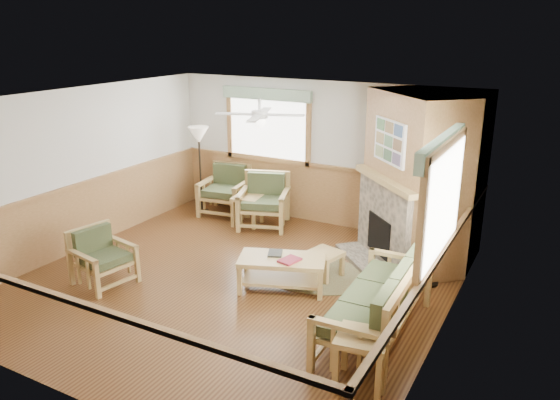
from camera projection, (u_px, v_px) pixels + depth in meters
The scene contains 24 objects.
floor at pixel (234, 282), 8.11m from camera, with size 6.00×6.00×0.01m, color #533017.
ceiling at pixel (229, 99), 7.28m from camera, with size 6.00×6.00×0.01m, color white.
wall_back at pixel (320, 154), 10.20m from camera, with size 6.00×0.02×2.70m, color silver.
wall_front at pixel (57, 279), 5.19m from camera, with size 6.00×0.02×2.70m, color silver.
wall_left at pixel (81, 170), 9.06m from camera, with size 0.02×6.00×2.70m, color silver.
wall_right at pixel (448, 233), 6.33m from camera, with size 0.02×6.00×2.70m, color silver.
wainscot at pixel (233, 248), 7.94m from camera, with size 6.00×6.00×1.10m, color olive, non-canonical shape.
fireplace at pixel (415, 180), 8.47m from camera, with size 2.20×2.20×2.70m, color olive, non-canonical shape.
window_back at pixel (268, 87), 10.31m from camera, with size 1.90×0.16×1.50m, color white, non-canonical shape.
window_right at pixel (450, 135), 5.82m from camera, with size 0.16×1.90×1.50m, color white, non-canonical shape.
ceiling_fan at pixel (259, 101), 7.41m from camera, with size 1.24×1.24×0.36m, color white, non-canonical shape.
sofa at pixel (377, 300), 6.57m from camera, with size 0.88×2.14×0.99m, color tan, non-canonical shape.
armchair_back_left at pixel (225, 190), 10.92m from camera, with size 0.87×0.87×0.97m, color tan, non-canonical shape.
armchair_back_right at pixel (264, 201), 10.23m from camera, with size 0.88×0.88×0.98m, color tan, non-canonical shape.
armchair_left at pixel (103, 257), 7.96m from camera, with size 0.74×0.74×0.83m, color tan, non-canonical shape.
coffee_table at pixel (282, 273), 7.83m from camera, with size 1.22×0.61×0.49m, color tan, non-canonical shape.
end_table_chairs at pixel (247, 211), 10.36m from camera, with size 0.50×0.48×0.57m, color tan, non-canonical shape.
end_table_sofa at pixel (361, 360), 5.72m from camera, with size 0.53×0.51×0.59m, color tan, non-canonical shape.
footstool at pixel (324, 264), 8.24m from camera, with size 0.46×0.46×0.40m, color tan, non-canonical shape.
braided_rug at pixel (309, 272), 8.42m from camera, with size 1.98×1.98×0.01m, color brown.
floor_lamp_left at pixel (200, 170), 10.88m from camera, with size 0.40×0.40×1.77m, color black, non-canonical shape.
floor_lamp_right at pixel (433, 225), 7.78m from camera, with size 0.42×0.42×1.85m, color black, non-canonical shape.
book_red at pixel (290, 259), 7.64m from camera, with size 0.22×0.30×0.03m, color maroon.
book_dark at pixel (275, 252), 7.88m from camera, with size 0.20×0.27×0.03m, color #262721.
Camera 1 is at (4.12, -6.12, 3.66)m, focal length 35.00 mm.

